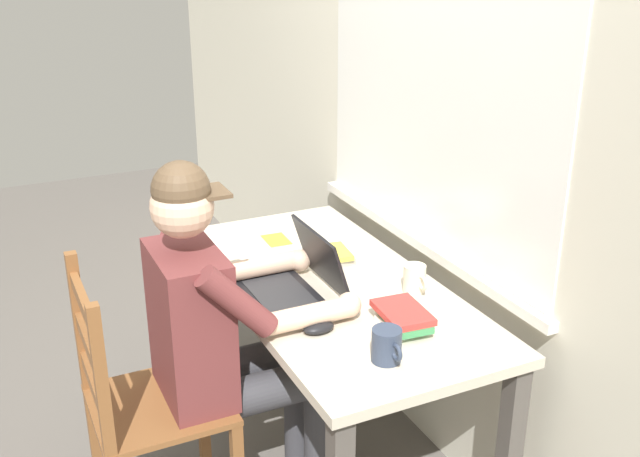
% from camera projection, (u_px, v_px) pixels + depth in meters
% --- Properties ---
extents(ground_plane, '(8.00, 8.00, 0.00)m').
position_uv_depth(ground_plane, '(329.00, 455.00, 2.89)').
color(ground_plane, '#56514C').
extents(back_wall, '(6.00, 0.08, 2.60)m').
position_uv_depth(back_wall, '(441.00, 113.00, 2.58)').
color(back_wall, beige).
rests_on(back_wall, ground).
extents(desk, '(1.42, 0.69, 0.74)m').
position_uv_depth(desk, '(330.00, 309.00, 2.66)').
color(desk, '#BCB29E').
rests_on(desk, ground).
extents(seated_person, '(0.50, 0.60, 1.26)m').
position_uv_depth(seated_person, '(224.00, 326.00, 2.41)').
color(seated_person, brown).
rests_on(seated_person, ground).
extents(wooden_chair, '(0.42, 0.42, 0.96)m').
position_uv_depth(wooden_chair, '(142.00, 407.00, 2.38)').
color(wooden_chair, brown).
rests_on(wooden_chair, ground).
extents(laptop, '(0.33, 0.30, 0.23)m').
position_uv_depth(laptop, '(297.00, 281.00, 2.51)').
color(laptop, black).
rests_on(laptop, desk).
extents(computer_mouse, '(0.06, 0.10, 0.03)m').
position_uv_depth(computer_mouse, '(319.00, 328.00, 2.29)').
color(computer_mouse, black).
rests_on(computer_mouse, desk).
extents(coffee_mug_white, '(0.11, 0.08, 0.10)m').
position_uv_depth(coffee_mug_white, '(415.00, 279.00, 2.54)').
color(coffee_mug_white, beige).
rests_on(coffee_mug_white, desk).
extents(coffee_mug_dark, '(0.12, 0.09, 0.10)m').
position_uv_depth(coffee_mug_dark, '(387.00, 345.00, 2.13)').
color(coffee_mug_dark, '#2D384C').
rests_on(coffee_mug_dark, desk).
extents(book_stack_main, '(0.21, 0.16, 0.06)m').
position_uv_depth(book_stack_main, '(404.00, 318.00, 2.31)').
color(book_stack_main, white).
rests_on(book_stack_main, desk).
extents(book_stack_side, '(0.17, 0.12, 0.04)m').
position_uv_depth(book_stack_side, '(334.00, 255.00, 2.79)').
color(book_stack_side, gray).
rests_on(book_stack_side, desk).
extents(paper_pile_near_laptop, '(0.25, 0.19, 0.01)m').
position_uv_depth(paper_pile_near_laptop, '(351.00, 250.00, 2.88)').
color(paper_pile_near_laptop, silver).
rests_on(paper_pile_near_laptop, desk).
extents(paper_pile_back_corner, '(0.28, 0.24, 0.00)m').
position_uv_depth(paper_pile_back_corner, '(232.00, 243.00, 2.94)').
color(paper_pile_back_corner, white).
rests_on(paper_pile_back_corner, desk).
extents(landscape_photo_print, '(0.13, 0.10, 0.00)m').
position_uv_depth(landscape_photo_print, '(276.00, 240.00, 2.98)').
color(landscape_photo_print, gold).
rests_on(landscape_photo_print, desk).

